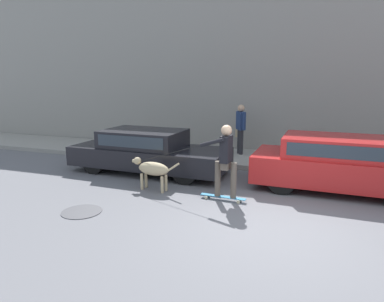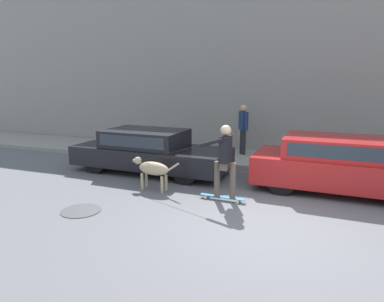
{
  "view_description": "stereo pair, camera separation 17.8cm",
  "coord_description": "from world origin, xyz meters",
  "px_view_note": "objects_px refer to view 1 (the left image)",
  "views": [
    {
      "loc": [
        0.52,
        -5.78,
        2.56
      ],
      "look_at": [
        -2.05,
        1.49,
        0.95
      ],
      "focal_mm": 32.0,
      "sensor_mm": 36.0,
      "label": 1
    },
    {
      "loc": [
        0.69,
        -5.72,
        2.56
      ],
      "look_at": [
        -2.05,
        1.49,
        0.95
      ],
      "focal_mm": 32.0,
      "sensor_mm": 36.0,
      "label": 2
    }
  ],
  "objects_px": {
    "parked_car_0": "(148,152)",
    "parked_car_1": "(338,164)",
    "dog": "(153,169)",
    "skateboarder": "(225,158)",
    "pedestrian_with_bag": "(240,127)"
  },
  "relations": [
    {
      "from": "skateboarder",
      "to": "pedestrian_with_bag",
      "type": "xyz_separation_m",
      "value": [
        -0.53,
        4.16,
        0.1
      ]
    },
    {
      "from": "parked_car_1",
      "to": "dog",
      "type": "distance_m",
      "value": 4.33
    },
    {
      "from": "pedestrian_with_bag",
      "to": "dog",
      "type": "bearing_deg",
      "value": -140.52
    },
    {
      "from": "dog",
      "to": "parked_car_1",
      "type": "bearing_deg",
      "value": -153.36
    },
    {
      "from": "parked_car_0",
      "to": "pedestrian_with_bag",
      "type": "xyz_separation_m",
      "value": [
        2.07,
        2.6,
        0.47
      ]
    },
    {
      "from": "parked_car_0",
      "to": "parked_car_1",
      "type": "bearing_deg",
      "value": 1.67
    },
    {
      "from": "parked_car_0",
      "to": "dog",
      "type": "distance_m",
      "value": 1.66
    },
    {
      "from": "parked_car_1",
      "to": "pedestrian_with_bag",
      "type": "xyz_separation_m",
      "value": [
        -2.84,
        2.6,
        0.42
      ]
    },
    {
      "from": "parked_car_1",
      "to": "skateboarder",
      "type": "height_order",
      "value": "skateboarder"
    },
    {
      "from": "parked_car_0",
      "to": "dog",
      "type": "height_order",
      "value": "parked_car_0"
    },
    {
      "from": "dog",
      "to": "skateboarder",
      "type": "xyz_separation_m",
      "value": [
        1.77,
        -0.13,
        0.45
      ]
    },
    {
      "from": "parked_car_0",
      "to": "skateboarder",
      "type": "xyz_separation_m",
      "value": [
        2.61,
        -1.56,
        0.37
      ]
    },
    {
      "from": "parked_car_0",
      "to": "parked_car_1",
      "type": "distance_m",
      "value": 4.91
    },
    {
      "from": "dog",
      "to": "skateboarder",
      "type": "bearing_deg",
      "value": -176.94
    },
    {
      "from": "parked_car_0",
      "to": "skateboarder",
      "type": "bearing_deg",
      "value": -29.25
    }
  ]
}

